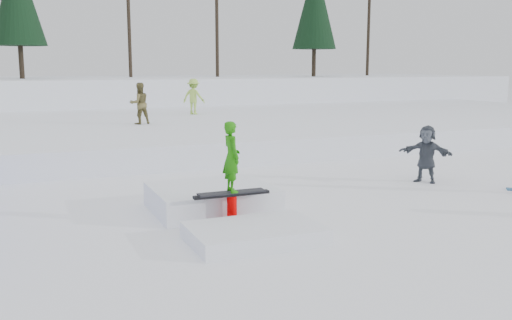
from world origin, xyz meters
name	(u,v)px	position (x,y,z in m)	size (l,w,h in m)	color
ground	(272,233)	(0.00, 0.00, 0.00)	(120.00, 120.00, 0.00)	white
snow_berm	(88,96)	(0.00, 30.00, 1.20)	(60.00, 14.00, 2.40)	white
snow_midrise	(125,129)	(0.00, 16.00, 0.40)	(50.00, 18.00, 0.80)	white
treeline	(182,1)	(6.18, 28.28, 7.45)	(40.24, 4.22, 10.50)	black
walker_olive	(140,103)	(0.27, 13.91, 1.65)	(0.83, 0.65, 1.71)	brown
walker_ygreen	(194,97)	(3.70, 17.68, 1.68)	(1.14, 0.65, 1.76)	#A4D34E
spectator_dark	(426,154)	(5.94, 2.83, 0.79)	(1.47, 0.47, 1.59)	#414751
jib_rail_feature	(222,204)	(-0.50, 1.45, 0.30)	(2.60, 4.40, 2.11)	white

